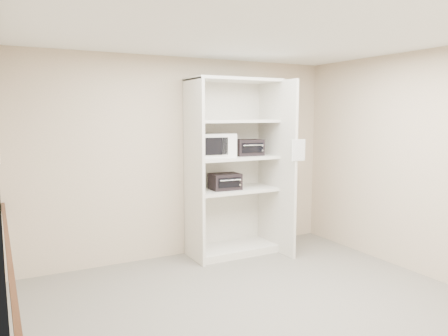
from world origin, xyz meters
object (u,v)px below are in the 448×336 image
microwave (213,145)px  toaster_oven_lower (225,181)px  toaster_oven_upper (248,147)px  shelving_unit (236,173)px

microwave → toaster_oven_lower: (0.15, -0.06, -0.50)m
microwave → toaster_oven_upper: bearing=3.2°
toaster_oven_upper → toaster_oven_lower: (-0.37, -0.01, -0.45)m
microwave → toaster_oven_upper: (0.51, -0.04, -0.05)m
microwave → toaster_oven_upper: microwave is taller
microwave → toaster_oven_lower: 0.52m
microwave → toaster_oven_lower: size_ratio=1.33×
toaster_oven_upper → microwave: bearing=179.2°
shelving_unit → toaster_oven_lower: 0.21m
shelving_unit → microwave: shelving_unit is taller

